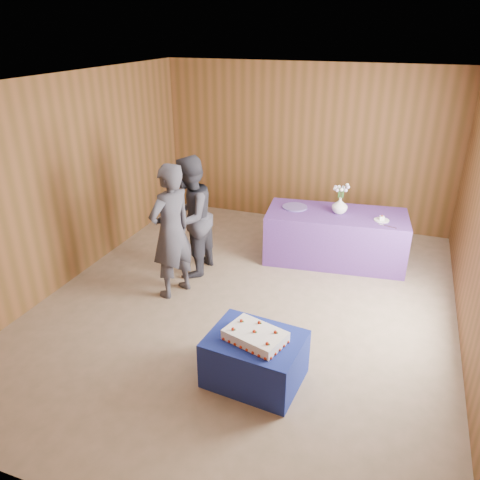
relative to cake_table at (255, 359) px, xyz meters
The scene contains 13 objects.
ground 1.42m from the cake_table, 112.15° to the left, with size 6.00×6.00×0.00m, color gray.
room_shell 2.09m from the cake_table, 112.15° to the left, with size 5.04×6.04×2.72m.
cake_table is the anchor object (origin of this frame).
serving_table 2.91m from the cake_table, 84.23° to the left, with size 2.00×0.90×0.75m, color #5A328C.
sheet_cake 0.30m from the cake_table, 71.88° to the right, with size 0.66×0.54×0.13m.
vase 2.99m from the cake_table, 83.81° to the left, with size 0.22×0.22×0.23m, color white.
flower_spray 3.05m from the cake_table, 83.81° to the left, with size 0.23×0.23×0.18m.
platter 2.96m from the cake_table, 96.66° to the left, with size 0.37×0.37×0.02m, color #6450A0.
plate 3.01m from the cake_table, 71.99° to the left, with size 0.21×0.21×0.01m, color white.
cake_slice 3.01m from the cake_table, 71.98° to the left, with size 0.08×0.07×0.08m.
knife 2.87m from the cake_table, 69.10° to the left, with size 0.26×0.02×0.00m, color #AEAEB2.
guest_left 2.04m from the cake_table, 141.14° to the left, with size 0.64×0.42×1.76m, color #3A3944.
guest_right 2.45m from the cake_table, 130.46° to the left, with size 0.82×0.64×1.69m, color #363641.
Camera 1 is at (1.64, -4.79, 3.24)m, focal length 35.00 mm.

